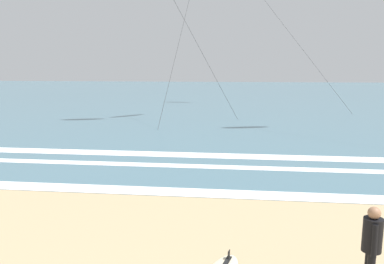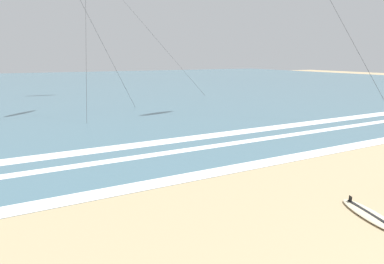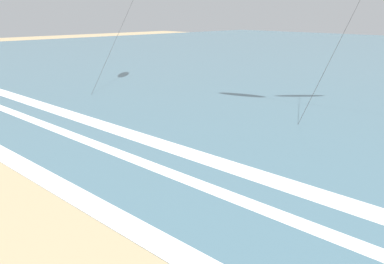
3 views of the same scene
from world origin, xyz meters
TOP-DOWN VIEW (x-y plane):
  - wave_foam_shoreline at (0.11, 9.81)m, footprint 56.12×0.80m
  - wave_foam_mid_break at (-0.43, 12.95)m, footprint 56.62×0.59m
  - wave_foam_outer_break at (-1.84, 14.84)m, footprint 54.17×0.97m

SIDE VIEW (x-z plane):
  - wave_foam_shoreline at x=0.11m, z-range 0.01..0.02m
  - wave_foam_mid_break at x=-0.43m, z-range 0.01..0.02m
  - wave_foam_outer_break at x=-1.84m, z-range 0.01..0.02m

